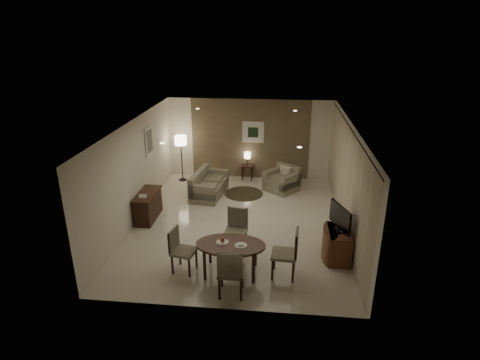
# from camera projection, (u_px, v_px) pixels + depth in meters

# --- Properties ---
(room_shell) EXTENTS (5.50, 7.00, 2.70)m
(room_shell) POSITION_uv_depth(u_px,v_px,m) (241.00, 170.00, 10.63)
(room_shell) COLOR beige
(room_shell) RESTS_ON ground
(taupe_accent) EXTENTS (3.96, 0.03, 2.70)m
(taupe_accent) POSITION_uv_depth(u_px,v_px,m) (250.00, 139.00, 13.48)
(taupe_accent) COLOR brown
(taupe_accent) RESTS_ON wall_back
(curtain_wall) EXTENTS (0.08, 6.70, 2.58)m
(curtain_wall) POSITION_uv_depth(u_px,v_px,m) (346.00, 181.00, 10.01)
(curtain_wall) COLOR beige
(curtain_wall) RESTS_ON wall_right
(curtain_rod) EXTENTS (0.03, 6.80, 0.03)m
(curtain_rod) POSITION_uv_depth(u_px,v_px,m) (351.00, 129.00, 9.53)
(curtain_rod) COLOR black
(curtain_rod) RESTS_ON wall_right
(art_back_frame) EXTENTS (0.72, 0.03, 0.72)m
(art_back_frame) POSITION_uv_depth(u_px,v_px,m) (253.00, 132.00, 13.36)
(art_back_frame) COLOR silver
(art_back_frame) RESTS_ON wall_back
(art_back_canvas) EXTENTS (0.34, 0.01, 0.34)m
(art_back_canvas) POSITION_uv_depth(u_px,v_px,m) (253.00, 132.00, 13.35)
(art_back_canvas) COLOR black
(art_back_canvas) RESTS_ON wall_back
(art_left_frame) EXTENTS (0.03, 0.60, 0.80)m
(art_left_frame) POSITION_uv_depth(u_px,v_px,m) (149.00, 141.00, 11.45)
(art_left_frame) COLOR silver
(art_left_frame) RESTS_ON wall_left
(art_left_canvas) EXTENTS (0.01, 0.46, 0.64)m
(art_left_canvas) POSITION_uv_depth(u_px,v_px,m) (150.00, 141.00, 11.45)
(art_left_canvas) COLOR gray
(art_left_canvas) RESTS_ON wall_left
(downlight_nl) EXTENTS (0.10, 0.10, 0.01)m
(downlight_nl) POSITION_uv_depth(u_px,v_px,m) (162.00, 143.00, 8.24)
(downlight_nl) COLOR white
(downlight_nl) RESTS_ON ceiling
(downlight_nr) EXTENTS (0.10, 0.10, 0.01)m
(downlight_nr) POSITION_uv_depth(u_px,v_px,m) (300.00, 147.00, 7.97)
(downlight_nr) COLOR white
(downlight_nr) RESTS_ON ceiling
(downlight_fl) EXTENTS (0.10, 0.10, 0.01)m
(downlight_fl) POSITION_uv_depth(u_px,v_px,m) (198.00, 109.00, 11.57)
(downlight_fl) COLOR white
(downlight_fl) RESTS_ON ceiling
(downlight_fr) EXTENTS (0.10, 0.10, 0.01)m
(downlight_fr) POSITION_uv_depth(u_px,v_px,m) (295.00, 111.00, 11.30)
(downlight_fr) COLOR white
(downlight_fr) RESTS_ON ceiling
(console_desk) EXTENTS (0.48, 1.20, 0.75)m
(console_desk) POSITION_uv_depth(u_px,v_px,m) (148.00, 206.00, 10.85)
(console_desk) COLOR #3F2314
(console_desk) RESTS_ON floor
(telephone) EXTENTS (0.20, 0.14, 0.09)m
(telephone) POSITION_uv_depth(u_px,v_px,m) (143.00, 196.00, 10.42)
(telephone) COLOR white
(telephone) RESTS_ON console_desk
(tv_cabinet) EXTENTS (0.48, 0.90, 0.70)m
(tv_cabinet) POSITION_uv_depth(u_px,v_px,m) (338.00, 244.00, 9.00)
(tv_cabinet) COLOR brown
(tv_cabinet) RESTS_ON floor
(flat_tv) EXTENTS (0.36, 0.85, 0.60)m
(flat_tv) POSITION_uv_depth(u_px,v_px,m) (340.00, 218.00, 8.76)
(flat_tv) COLOR black
(flat_tv) RESTS_ON tv_cabinet
(dining_table) EXTENTS (1.46, 0.91, 0.69)m
(dining_table) POSITION_uv_depth(u_px,v_px,m) (231.00, 258.00, 8.48)
(dining_table) COLOR #3F2314
(dining_table) RESTS_ON floor
(chair_near) EXTENTS (0.52, 0.52, 1.04)m
(chair_near) POSITION_uv_depth(u_px,v_px,m) (231.00, 271.00, 7.75)
(chair_near) COLOR gray
(chair_near) RESTS_ON floor
(chair_far) EXTENTS (0.56, 0.56, 1.03)m
(chair_far) POSITION_uv_depth(u_px,v_px,m) (235.00, 232.00, 9.19)
(chair_far) COLOR gray
(chair_far) RESTS_ON floor
(chair_left) EXTENTS (0.55, 0.55, 0.97)m
(chair_left) POSITION_uv_depth(u_px,v_px,m) (184.00, 251.00, 8.49)
(chair_left) COLOR gray
(chair_left) RESTS_ON floor
(chair_right) EXTENTS (0.55, 0.55, 1.06)m
(chair_right) POSITION_uv_depth(u_px,v_px,m) (284.00, 253.00, 8.31)
(chair_right) COLOR gray
(chair_right) RESTS_ON floor
(plate_a) EXTENTS (0.26, 0.26, 0.02)m
(plate_a) POSITION_uv_depth(u_px,v_px,m) (222.00, 242.00, 8.42)
(plate_a) COLOR white
(plate_a) RESTS_ON dining_table
(plate_b) EXTENTS (0.26, 0.26, 0.02)m
(plate_b) POSITION_uv_depth(u_px,v_px,m) (241.00, 246.00, 8.29)
(plate_b) COLOR white
(plate_b) RESTS_ON dining_table
(fruit_apple) EXTENTS (0.09, 0.09, 0.09)m
(fruit_apple) POSITION_uv_depth(u_px,v_px,m) (222.00, 240.00, 8.40)
(fruit_apple) COLOR #B02514
(fruit_apple) RESTS_ON plate_a
(napkin) EXTENTS (0.12, 0.08, 0.03)m
(napkin) POSITION_uv_depth(u_px,v_px,m) (241.00, 245.00, 8.28)
(napkin) COLOR white
(napkin) RESTS_ON plate_b
(round_rug) EXTENTS (1.21, 1.21, 0.01)m
(round_rug) POSITION_uv_depth(u_px,v_px,m) (244.00, 194.00, 12.57)
(round_rug) COLOR #403724
(round_rug) RESTS_ON floor
(sofa) EXTENTS (1.71, 1.02, 0.76)m
(sofa) POSITION_uv_depth(u_px,v_px,m) (209.00, 184.00, 12.35)
(sofa) COLOR gray
(sofa) RESTS_ON floor
(armchair) EXTENTS (1.23, 1.23, 0.80)m
(armchair) POSITION_uv_depth(u_px,v_px,m) (281.00, 179.00, 12.69)
(armchair) COLOR gray
(armchair) RESTS_ON floor
(side_table) EXTENTS (0.40, 0.40, 0.51)m
(side_table) POSITION_uv_depth(u_px,v_px,m) (247.00, 172.00, 13.67)
(side_table) COLOR #321810
(side_table) RESTS_ON floor
(table_lamp) EXTENTS (0.22, 0.22, 0.50)m
(table_lamp) POSITION_uv_depth(u_px,v_px,m) (247.00, 158.00, 13.49)
(table_lamp) COLOR #FFEAC1
(table_lamp) RESTS_ON side_table
(floor_lamp) EXTENTS (0.39, 0.39, 1.55)m
(floor_lamp) POSITION_uv_depth(u_px,v_px,m) (182.00, 158.00, 13.39)
(floor_lamp) COLOR #FFE5B7
(floor_lamp) RESTS_ON floor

